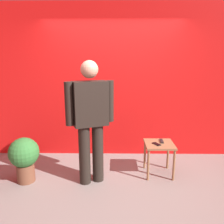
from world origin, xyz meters
name	(u,v)px	position (x,y,z in m)	size (l,w,h in m)	color
ground_plane	(112,191)	(0.00, 0.00, 0.00)	(12.00, 12.00, 0.00)	gray
back_wall_red	(113,82)	(0.00, 1.36, 1.39)	(5.42, 0.12, 2.78)	red
standing_person	(90,117)	(-0.31, 0.28, 1.00)	(0.70, 0.40, 1.79)	black
side_table	(159,149)	(0.73, 0.51, 0.43)	(0.45, 0.45, 0.52)	olive
cell_phone	(156,144)	(0.68, 0.47, 0.53)	(0.07, 0.14, 0.01)	black
tv_remote	(162,141)	(0.78, 0.59, 0.53)	(0.04, 0.17, 0.02)	black
potted_plant	(24,156)	(-1.31, 0.26, 0.41)	(0.44, 0.44, 0.69)	brown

